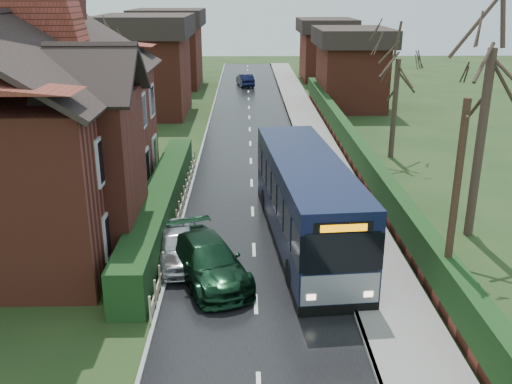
{
  "coord_description": "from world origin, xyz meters",
  "views": [
    {
      "loc": [
        -0.29,
        -17.78,
        9.39
      ],
      "look_at": [
        0.11,
        3.58,
        1.8
      ],
      "focal_mm": 40.0,
      "sensor_mm": 36.0,
      "label": 1
    }
  ],
  "objects_px": {
    "bus_stop_sign": "(335,186)",
    "bus": "(306,202)",
    "car_green": "(208,260)",
    "brick_house": "(35,123)",
    "telegraph_pole": "(454,209)",
    "car_silver": "(177,245)"
  },
  "relations": [
    {
      "from": "telegraph_pole",
      "to": "car_silver",
      "type": "bearing_deg",
      "value": 171.21
    },
    {
      "from": "car_silver",
      "to": "bus_stop_sign",
      "type": "height_order",
      "value": "bus_stop_sign"
    },
    {
      "from": "bus",
      "to": "car_green",
      "type": "distance_m",
      "value": 4.83
    },
    {
      "from": "bus",
      "to": "car_silver",
      "type": "distance_m",
      "value": 5.22
    },
    {
      "from": "brick_house",
      "to": "car_green",
      "type": "height_order",
      "value": "brick_house"
    },
    {
      "from": "car_green",
      "to": "telegraph_pole",
      "type": "distance_m",
      "value": 8.13
    },
    {
      "from": "brick_house",
      "to": "telegraph_pole",
      "type": "relative_size",
      "value": 2.21
    },
    {
      "from": "car_green",
      "to": "telegraph_pole",
      "type": "xyz_separation_m",
      "value": [
        7.4,
        -2.1,
        2.64
      ]
    },
    {
      "from": "car_green",
      "to": "bus_stop_sign",
      "type": "bearing_deg",
      "value": 16.38
    },
    {
      "from": "car_silver",
      "to": "car_green",
      "type": "relative_size",
      "value": 0.81
    },
    {
      "from": "brick_house",
      "to": "car_silver",
      "type": "distance_m",
      "value": 7.91
    },
    {
      "from": "bus",
      "to": "telegraph_pole",
      "type": "relative_size",
      "value": 1.71
    },
    {
      "from": "car_green",
      "to": "bus_stop_sign",
      "type": "height_order",
      "value": "bus_stop_sign"
    },
    {
      "from": "bus",
      "to": "car_silver",
      "type": "relative_size",
      "value": 2.89
    },
    {
      "from": "brick_house",
      "to": "car_green",
      "type": "bearing_deg",
      "value": -35.2
    },
    {
      "from": "brick_house",
      "to": "car_green",
      "type": "relative_size",
      "value": 3.02
    },
    {
      "from": "telegraph_pole",
      "to": "bus_stop_sign",
      "type": "bearing_deg",
      "value": 126.2
    },
    {
      "from": "bus",
      "to": "telegraph_pole",
      "type": "distance_m",
      "value": 6.58
    },
    {
      "from": "bus",
      "to": "bus_stop_sign",
      "type": "height_order",
      "value": "bus"
    },
    {
      "from": "bus_stop_sign",
      "to": "bus",
      "type": "bearing_deg",
      "value": -167.05
    },
    {
      "from": "telegraph_pole",
      "to": "brick_house",
      "type": "bearing_deg",
      "value": 166.95
    },
    {
      "from": "brick_house",
      "to": "car_silver",
      "type": "height_order",
      "value": "brick_house"
    }
  ]
}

